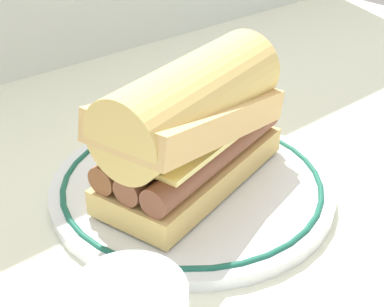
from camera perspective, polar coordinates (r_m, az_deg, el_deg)
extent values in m
plane|color=silver|center=(0.53, 1.43, -6.25)|extent=(1.50, 1.50, 0.00)
cylinder|color=white|center=(0.56, 0.00, -3.42)|extent=(0.28, 0.28, 0.01)
torus|color=#195947|center=(0.56, 0.00, -2.91)|extent=(0.26, 0.26, 0.01)
cube|color=#DAB468|center=(0.55, 0.00, -1.52)|extent=(0.22, 0.14, 0.03)
cylinder|color=brown|center=(0.52, 2.62, -0.01)|extent=(0.20, 0.08, 0.03)
cylinder|color=brown|center=(0.53, 0.00, 0.90)|extent=(0.20, 0.08, 0.03)
cylinder|color=brown|center=(0.55, -2.48, 1.75)|extent=(0.20, 0.08, 0.03)
cube|color=#EAD67A|center=(0.53, 0.00, 2.43)|extent=(0.18, 0.13, 0.01)
cube|color=#DBAF6E|center=(0.52, 0.00, 4.13)|extent=(0.22, 0.14, 0.07)
cylinder|color=#DAB96A|center=(0.51, 0.00, 5.63)|extent=(0.22, 0.13, 0.08)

